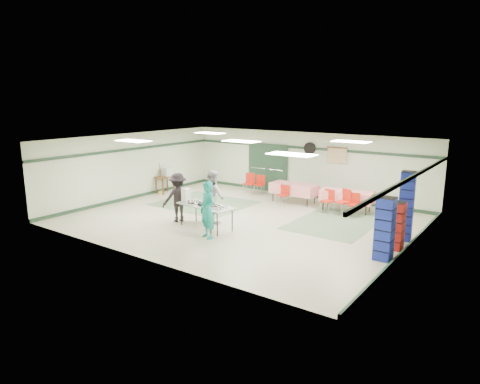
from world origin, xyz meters
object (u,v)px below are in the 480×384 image
Objects in this scene: chair_a at (344,199)px; broom at (161,178)px; dining_table_a at (347,196)px; crate_stack_red at (396,225)px; volunteer_teal at (207,210)px; serving_table at (206,206)px; crate_stack_blue_a at (406,206)px; chair_loose_a at (260,183)px; volunteer_grey at (213,196)px; chair_loose_b at (250,181)px; crate_stack_blue_b at (385,229)px; chair_d at (284,193)px; chair_c at (354,202)px; dining_table_b at (294,189)px; printer_table at (165,179)px; chair_b at (328,199)px; office_printer at (167,172)px; volunteer_dark at (178,197)px.

broom is (-7.86, -1.28, 0.11)m from chair_a.
dining_table_a is 4.09m from crate_stack_red.
serving_table is at bearing 152.58° from volunteer_teal.
chair_loose_a is at bearing 158.62° from crate_stack_blue_a.
volunteer_grey is 4.46m from chair_loose_b.
volunteer_teal is at bearing -164.98° from crate_stack_blue_b.
crate_stack_blue_a reaches higher than chair_d.
crate_stack_blue_b reaches higher than chair_c.
dining_table_b is 5.71m from printer_table.
broom is at bearing -165.86° from chair_b.
chair_c is at bearing 143.43° from crate_stack_blue_a.
office_printer reaches higher than printer_table.
chair_loose_a is at bearing 38.18° from broom.
chair_d is (0.79, 3.36, -0.40)m from volunteer_grey.
chair_loose_b is at bearing -147.67° from volunteer_dark.
chair_c is 1.01× the size of chair_loose_a.
crate_stack_blue_b is at bearing -39.06° from dining_table_b.
chair_b is at bearing 131.59° from crate_stack_blue_b.
volunteer_dark is 4.98m from dining_table_b.
crate_stack_blue_a is 1.56× the size of broom.
dining_table_b is 5.68m from office_printer.
crate_stack_blue_a is at bearing 90.00° from crate_stack_blue_b.
volunteer_dark is 4.60m from printer_table.
volunteer_dark is at bearing -114.70° from chair_d.
serving_table is 5.31m from chair_loose_a.
printer_table is 0.63× the size of broom.
volunteer_grey is at bearing 143.22° from volunteer_teal.
dining_table_a is 2.34× the size of chair_c.
crate_stack_blue_b is at bearing -8.40° from office_printer.
crate_stack_blue_a is (5.76, 1.76, 0.15)m from volunteer_grey.
dining_table_a is 4.54m from chair_loose_b.
crate_stack_red is (4.97, -2.53, 0.19)m from chair_d.
chair_b is at bearing -137.93° from dining_table_a.
chair_loose_b is at bearing -46.04° from volunteer_grey.
printer_table is at bearing -161.42° from dining_table_b.
printer_table is 0.16m from broom.
chair_loose_b is 0.69× the size of broom.
chair_loose_b is (-0.42, -0.19, 0.04)m from chair_loose_a.
chair_a is 3.58m from crate_stack_red.
chair_loose_b is at bearing 132.27° from volunteer_teal.
serving_table is at bearing 137.60° from volunteer_grey.
serving_table is 5.75m from office_printer.
broom is at bearing -120.61° from printer_table.
crate_stack_blue_b is 1.26× the size of broom.
chair_d is (-2.32, -0.57, -0.09)m from dining_table_a.
dining_table_a is 2.20m from dining_table_b.
crate_stack_red reaches higher than broom.
crate_stack_blue_a reaches higher than chair_loose_a.
volunteer_teal is at bearing -39.31° from serving_table.
dining_table_b is at bearing 77.57° from chair_d.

